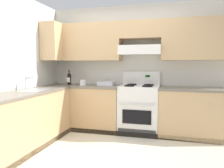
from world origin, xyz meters
TOP-DOWN VIEW (x-y plane):
  - ground_plane at (0.00, 0.00)m, footprint 7.04×7.04m
  - wall_back at (0.41, 1.53)m, footprint 4.68×0.57m
  - wall_left at (-1.59, 0.23)m, footprint 0.47×4.00m
  - counter_back_run at (0.23, 1.24)m, footprint 3.60×0.65m
  - counter_left_run at (-1.24, -0.00)m, footprint 0.63×1.91m
  - stove at (0.38, 1.25)m, footprint 0.76×0.62m
  - wine_bottle at (-1.11, 1.27)m, footprint 0.08×0.08m
  - bowl at (-0.32, 1.36)m, footprint 0.32×0.23m
  - paper_towel_roll at (-0.78, 1.23)m, footprint 0.13×0.13m

SIDE VIEW (x-z plane):
  - ground_plane at x=0.00m, z-range 0.00..0.00m
  - counter_back_run at x=0.23m, z-range 0.00..0.91m
  - counter_left_run at x=-1.24m, z-range -0.11..1.03m
  - stove at x=0.38m, z-range -0.12..1.08m
  - bowl at x=-0.32m, z-range 0.90..0.98m
  - paper_towel_roll at x=-0.78m, z-range 0.91..1.02m
  - wine_bottle at x=-1.11m, z-range 0.88..1.21m
  - wall_left at x=-1.59m, z-range 0.07..2.62m
  - wall_back at x=0.41m, z-range 0.20..2.75m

